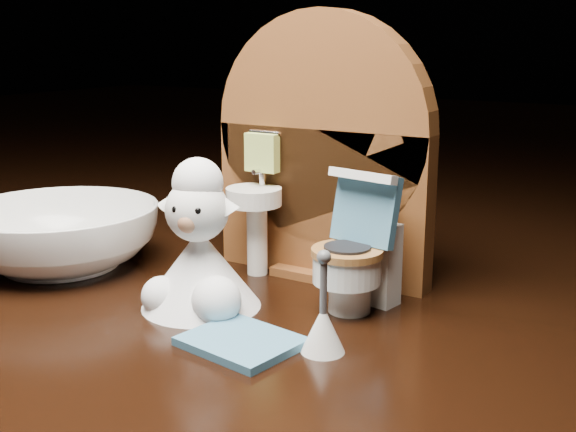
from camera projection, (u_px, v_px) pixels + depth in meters
name	position (u px, v px, depth m)	size (l,w,h in m)	color
backdrop_panel	(321.00, 163.00, 0.41)	(0.13, 0.05, 0.15)	brown
toy_toilet	(358.00, 259.00, 0.37)	(0.04, 0.05, 0.07)	white
bath_mat	(242.00, 342.00, 0.33)	(0.05, 0.04, 0.00)	teal
toilet_brush	(323.00, 326.00, 0.32)	(0.02, 0.02, 0.05)	white
plush_lamb	(199.00, 256.00, 0.37)	(0.06, 0.06, 0.08)	white
ceramic_bowl	(60.00, 236.00, 0.43)	(0.12, 0.12, 0.04)	white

